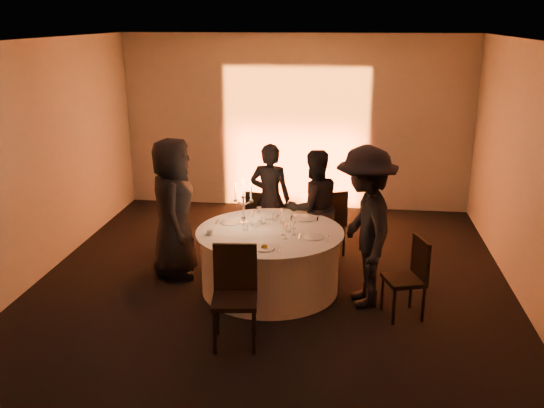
# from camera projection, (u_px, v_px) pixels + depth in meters

# --- Properties ---
(floor) EXTENTS (7.00, 7.00, 0.00)m
(floor) POSITION_uv_depth(u_px,v_px,m) (270.00, 289.00, 7.57)
(floor) COLOR black
(floor) RESTS_ON ground
(ceiling) EXTENTS (7.00, 7.00, 0.00)m
(ceiling) POSITION_uv_depth(u_px,v_px,m) (270.00, 41.00, 6.68)
(ceiling) COLOR white
(ceiling) RESTS_ON wall_back
(wall_back) EXTENTS (7.00, 0.00, 7.00)m
(wall_back) POSITION_uv_depth(u_px,v_px,m) (296.00, 123.00, 10.44)
(wall_back) COLOR beige
(wall_back) RESTS_ON floor
(wall_front) EXTENTS (7.00, 0.00, 7.00)m
(wall_front) POSITION_uv_depth(u_px,v_px,m) (198.00, 309.00, 3.81)
(wall_front) COLOR beige
(wall_front) RESTS_ON floor
(wall_left) EXTENTS (0.00, 7.00, 7.00)m
(wall_left) POSITION_uv_depth(u_px,v_px,m) (29.00, 165.00, 7.48)
(wall_left) COLOR beige
(wall_left) RESTS_ON floor
(wall_right) EXTENTS (0.00, 7.00, 7.00)m
(wall_right) POSITION_uv_depth(u_px,v_px,m) (536.00, 181.00, 6.76)
(wall_right) COLOR beige
(wall_right) RESTS_ON floor
(uplighter_fixture) EXTENTS (0.25, 0.12, 0.10)m
(uplighter_fixture) POSITION_uv_depth(u_px,v_px,m) (294.00, 208.00, 10.58)
(uplighter_fixture) COLOR black
(uplighter_fixture) RESTS_ON floor
(banquet_table) EXTENTS (1.80, 1.80, 0.77)m
(banquet_table) POSITION_uv_depth(u_px,v_px,m) (270.00, 260.00, 7.45)
(banquet_table) COLOR black
(banquet_table) RESTS_ON floor
(chair_left) EXTENTS (0.53, 0.53, 0.93)m
(chair_left) POSITION_uv_depth(u_px,v_px,m) (171.00, 231.00, 8.05)
(chair_left) COLOR black
(chair_left) RESTS_ON floor
(chair_back_left) EXTENTS (0.45, 0.45, 0.86)m
(chair_back_left) POSITION_uv_depth(u_px,v_px,m) (261.00, 216.00, 8.80)
(chair_back_left) COLOR black
(chair_back_left) RESTS_ON floor
(chair_back_right) EXTENTS (0.56, 0.56, 0.96)m
(chair_back_right) POSITION_uv_depth(u_px,v_px,m) (330.00, 219.00, 8.48)
(chair_back_right) COLOR black
(chair_back_right) RESTS_ON floor
(chair_right) EXTENTS (0.51, 0.51, 0.92)m
(chair_right) POSITION_uv_depth(u_px,v_px,m) (411.00, 273.00, 6.75)
(chair_right) COLOR black
(chair_right) RESTS_ON floor
(chair_front) EXTENTS (0.51, 0.51, 1.04)m
(chair_front) POSITION_uv_depth(u_px,v_px,m) (235.00, 289.00, 6.20)
(chair_front) COLOR black
(chair_front) RESTS_ON floor
(guest_left) EXTENTS (0.77, 1.00, 1.82)m
(guest_left) POSITION_uv_depth(u_px,v_px,m) (173.00, 208.00, 7.73)
(guest_left) COLOR black
(guest_left) RESTS_ON floor
(guest_back_left) EXTENTS (0.62, 0.45, 1.59)m
(guest_back_left) POSITION_uv_depth(u_px,v_px,m) (270.00, 198.00, 8.57)
(guest_back_left) COLOR black
(guest_back_left) RESTS_ON floor
(guest_back_right) EXTENTS (0.96, 0.89, 1.59)m
(guest_back_right) POSITION_uv_depth(u_px,v_px,m) (314.00, 208.00, 8.14)
(guest_back_right) COLOR black
(guest_back_right) RESTS_ON floor
(guest_right) EXTENTS (0.93, 1.34, 1.89)m
(guest_right) POSITION_uv_depth(u_px,v_px,m) (365.00, 227.00, 6.93)
(guest_right) COLOR black
(guest_right) RESTS_ON floor
(plate_left) EXTENTS (0.36, 0.25, 0.01)m
(plate_left) POSITION_uv_depth(u_px,v_px,m) (230.00, 222.00, 7.62)
(plate_left) COLOR white
(plate_left) RESTS_ON banquet_table
(plate_back_left) EXTENTS (0.36, 0.29, 0.01)m
(plate_back_left) POSITION_uv_depth(u_px,v_px,m) (265.00, 216.00, 7.86)
(plate_back_left) COLOR white
(plate_back_left) RESTS_ON banquet_table
(plate_back_right) EXTENTS (0.35, 0.29, 0.01)m
(plate_back_right) POSITION_uv_depth(u_px,v_px,m) (304.00, 218.00, 7.78)
(plate_back_right) COLOR white
(plate_back_right) RESTS_ON banquet_table
(plate_right) EXTENTS (0.36, 0.25, 0.01)m
(plate_right) POSITION_uv_depth(u_px,v_px,m) (314.00, 237.00, 7.12)
(plate_right) COLOR white
(plate_right) RESTS_ON banquet_table
(plate_front) EXTENTS (0.36, 0.24, 0.08)m
(plate_front) POSITION_uv_depth(u_px,v_px,m) (264.00, 247.00, 6.77)
(plate_front) COLOR white
(plate_front) RESTS_ON banquet_table
(coffee_cup) EXTENTS (0.11, 0.11, 0.07)m
(coffee_cup) POSITION_uv_depth(u_px,v_px,m) (210.00, 232.00, 7.20)
(coffee_cup) COLOR white
(coffee_cup) RESTS_ON banquet_table
(candelabra) EXTENTS (0.24, 0.12, 0.58)m
(candelabra) POSITION_uv_depth(u_px,v_px,m) (243.00, 208.00, 7.55)
(candelabra) COLOR silver
(candelabra) RESTS_ON banquet_table
(wine_glass_a) EXTENTS (0.07, 0.07, 0.19)m
(wine_glass_a) POSITION_uv_depth(u_px,v_px,m) (259.00, 211.00, 7.64)
(wine_glass_a) COLOR white
(wine_glass_a) RESTS_ON banquet_table
(wine_glass_b) EXTENTS (0.07, 0.07, 0.19)m
(wine_glass_b) POSITION_uv_depth(u_px,v_px,m) (282.00, 212.00, 7.59)
(wine_glass_b) COLOR white
(wine_glass_b) RESTS_ON banquet_table
(wine_glass_c) EXTENTS (0.07, 0.07, 0.19)m
(wine_glass_c) POSITION_uv_depth(u_px,v_px,m) (294.00, 218.00, 7.37)
(wine_glass_c) COLOR white
(wine_glass_c) RESTS_ON banquet_table
(wine_glass_d) EXTENTS (0.07, 0.07, 0.19)m
(wine_glass_d) POSITION_uv_depth(u_px,v_px,m) (252.00, 215.00, 7.49)
(wine_glass_d) COLOR white
(wine_glass_d) RESTS_ON banquet_table
(wine_glass_e) EXTENTS (0.07, 0.07, 0.19)m
(wine_glass_e) POSITION_uv_depth(u_px,v_px,m) (283.00, 224.00, 7.16)
(wine_glass_e) COLOR white
(wine_glass_e) RESTS_ON banquet_table
(wine_glass_f) EXTENTS (0.07, 0.07, 0.19)m
(wine_glass_f) POSITION_uv_depth(u_px,v_px,m) (294.00, 224.00, 7.16)
(wine_glass_f) COLOR white
(wine_glass_f) RESTS_ON banquet_table
(wine_glass_g) EXTENTS (0.07, 0.07, 0.19)m
(wine_glass_g) POSITION_uv_depth(u_px,v_px,m) (286.00, 228.00, 7.03)
(wine_glass_g) COLOR white
(wine_glass_g) RESTS_ON banquet_table
(tumbler_a) EXTENTS (0.07, 0.07, 0.09)m
(tumbler_a) POSITION_uv_depth(u_px,v_px,m) (246.00, 226.00, 7.36)
(tumbler_a) COLOR white
(tumbler_a) RESTS_ON banquet_table
(tumbler_b) EXTENTS (0.07, 0.07, 0.09)m
(tumbler_b) POSITION_uv_depth(u_px,v_px,m) (288.00, 228.00, 7.30)
(tumbler_b) COLOR white
(tumbler_b) RESTS_ON banquet_table
(tumbler_c) EXTENTS (0.07, 0.07, 0.09)m
(tumbler_c) POSITION_uv_depth(u_px,v_px,m) (263.00, 220.00, 7.58)
(tumbler_c) COLOR white
(tumbler_c) RESTS_ON banquet_table
(tumbler_d) EXTENTS (0.07, 0.07, 0.09)m
(tumbler_d) POSITION_uv_depth(u_px,v_px,m) (275.00, 217.00, 7.70)
(tumbler_d) COLOR white
(tumbler_d) RESTS_ON banquet_table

